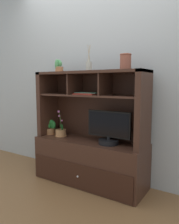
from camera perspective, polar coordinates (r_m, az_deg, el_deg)
floor_plane at (r=2.81m, az=0.00°, el=-17.71°), size 6.00×6.00×0.02m
back_wall at (r=2.78m, az=2.92°, el=11.84°), size 6.00×0.02×2.80m
media_console at (r=2.67m, az=0.07°, el=-9.54°), size 1.34×0.48×1.32m
tv_monitor at (r=2.44m, az=4.96°, el=-4.66°), size 0.51×0.22×0.37m
potted_orchid at (r=2.84m, az=-7.39°, el=-5.16°), size 0.15×0.15×0.33m
potted_fern at (r=2.99m, az=-9.98°, el=-3.89°), size 0.16×0.16×0.19m
magazine_stack_left at (r=2.57m, az=-0.35°, el=4.78°), size 0.29×0.25×0.02m
diffuser_bottle at (r=2.54m, az=-0.18°, el=11.71°), size 0.07×0.07×0.29m
potted_succulent at (r=2.81m, az=-7.90°, el=11.38°), size 0.11×0.11×0.16m
ceramic_vase at (r=2.35m, az=9.19°, el=12.61°), size 0.12×0.12×0.16m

